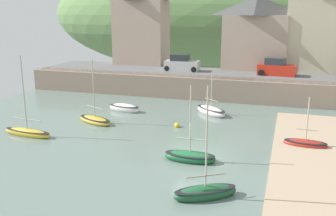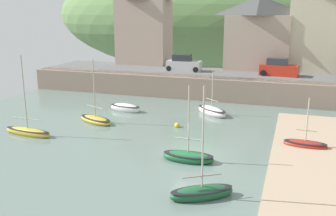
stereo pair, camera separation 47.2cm
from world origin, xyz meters
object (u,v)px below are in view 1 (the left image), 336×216
rowboat_small_beached (95,120)px  parked_car_near_slipway (182,64)px  mooring_buoy (177,125)px  parked_car_by_wall (276,68)px  sailboat_blue_trim (27,132)px  sailboat_nearest_shore (305,143)px  motorboat_with_cabin (124,108)px  waterfront_building_right (326,22)px  waterfront_building_left (141,23)px  sailboat_tall_mast (211,111)px  waterfront_building_centre (256,32)px  fishing_boat_green (205,192)px  dinghy_open_wooden (190,157)px

rowboat_small_beached → parked_car_near_slipway: 16.30m
mooring_buoy → parked_car_by_wall: bearing=64.0°
sailboat_blue_trim → parked_car_near_slipway: (6.63, 20.44, 2.93)m
sailboat_nearest_shore → motorboat_with_cabin: (-16.33, 5.13, 0.07)m
waterfront_building_right → waterfront_building_left: bearing=180.0°
sailboat_blue_trim → sailboat_nearest_shore: (20.46, 3.94, -0.05)m
waterfront_building_right → sailboat_blue_trim: size_ratio=1.77×
motorboat_with_cabin → parked_car_near_slipway: bearing=84.9°
waterfront_building_left → parked_car_by_wall: 19.05m
sailboat_blue_trim → sailboat_tall_mast: (12.29, 10.56, 0.04)m
parked_car_by_wall → waterfront_building_centre: bearing=129.3°
waterfront_building_right → sailboat_tall_mast: size_ratio=2.65×
waterfront_building_left → sailboat_blue_trim: 26.07m
waterfront_building_right → fishing_boat_green: 32.50m
parked_car_near_slipway → motorboat_with_cabin: bearing=-104.0°
waterfront_building_left → fishing_boat_green: (15.58, -30.67, -7.59)m
sailboat_tall_mast → motorboat_with_cabin: size_ratio=1.28×
dinghy_open_wooden → rowboat_small_beached: (-9.99, 5.89, -0.03)m
waterfront_building_right → sailboat_tall_mast: bearing=-125.7°
sailboat_blue_trim → dinghy_open_wooden: size_ratio=1.24×
sailboat_tall_mast → mooring_buoy: bearing=-71.8°
dinghy_open_wooden → mooring_buoy: 7.37m
sailboat_tall_mast → motorboat_with_cabin: bearing=-130.5°
fishing_boat_green → parked_car_near_slipway: (-8.66, 26.17, 2.91)m
waterfront_building_centre → fishing_boat_green: (0.53, -30.67, -6.58)m
waterfront_building_right → dinghy_open_wooden: bearing=-109.7°
sailboat_tall_mast → parked_car_by_wall: size_ratio=1.00×
sailboat_blue_trim → parked_car_by_wall: size_ratio=1.49×
parked_car_near_slipway → mooring_buoy: parked_car_near_slipway is taller
waterfront_building_right → rowboat_small_beached: bearing=-133.8°
waterfront_building_centre → dinghy_open_wooden: size_ratio=1.71×
waterfront_building_right → sailboat_blue_trim: bearing=-132.2°
dinghy_open_wooden → parked_car_near_slipway: 22.75m
waterfront_building_left → dinghy_open_wooden: 30.35m
mooring_buoy → dinghy_open_wooden: bearing=-67.2°
dinghy_open_wooden → motorboat_with_cabin: 13.69m
parked_car_by_wall → motorboat_with_cabin: bearing=-133.0°
sailboat_tall_mast → parked_car_near_slipway: size_ratio=1.03×
sailboat_blue_trim → rowboat_small_beached: sailboat_blue_trim is taller
sailboat_nearest_shore → motorboat_with_cabin: size_ratio=1.12×
fishing_boat_green → parked_car_by_wall: size_ratio=1.42×
dinghy_open_wooden → fishing_boat_green: 5.03m
sailboat_nearest_shore → mooring_buoy: (-10.03, 1.73, -0.09)m
sailboat_tall_mast → mooring_buoy: sailboat_tall_mast is taller
waterfront_building_right → dinghy_open_wooden: (-9.34, -26.06, -7.88)m
sailboat_tall_mast → parked_car_near_slipway: parked_car_near_slipway is taller
fishing_boat_green → motorboat_with_cabin: fishing_boat_green is taller
rowboat_small_beached → parked_car_by_wall: bearing=70.5°
waterfront_building_right → mooring_buoy: bearing=-122.3°
waterfront_building_centre → rowboat_small_beached: waterfront_building_centre is taller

